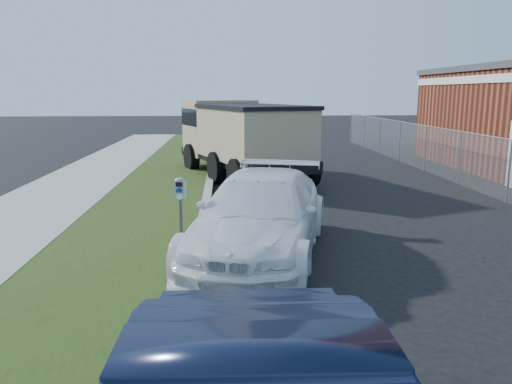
{
  "coord_description": "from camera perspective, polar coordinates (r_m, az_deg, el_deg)",
  "views": [
    {
      "loc": [
        -2.06,
        -9.51,
        3.1
      ],
      "look_at": [
        -1.4,
        1.0,
        1.0
      ],
      "focal_mm": 35.0,
      "sensor_mm": 36.0,
      "label": 1
    }
  ],
  "objects": [
    {
      "name": "parking_meter",
      "position": [
        9.25,
        -8.62,
        -0.82
      ],
      "size": [
        0.22,
        0.17,
        1.45
      ],
      "rotation": [
        0.0,
        0.0,
        -0.2
      ],
      "color": "#3F4247",
      "rests_on": "ground"
    },
    {
      "name": "streetside",
      "position": [
        12.41,
        -19.92,
        -3.56
      ],
      "size": [
        6.12,
        50.0,
        0.15
      ],
      "color": "gray",
      "rests_on": "ground"
    },
    {
      "name": "ground",
      "position": [
        10.22,
        8.27,
        -6.51
      ],
      "size": [
        120.0,
        120.0,
        0.0
      ],
      "primitive_type": "plane",
      "color": "black",
      "rests_on": "ground"
    },
    {
      "name": "white_wagon",
      "position": [
        9.6,
        0.45,
        -2.65
      ],
      "size": [
        3.52,
        5.83,
        1.58
      ],
      "primitive_type": "imported",
      "rotation": [
        0.0,
        0.0,
        -0.26
      ],
      "color": "white",
      "rests_on": "ground"
    },
    {
      "name": "dump_truck",
      "position": [
        18.58,
        -1.83,
        6.58
      ],
      "size": [
        4.96,
        7.63,
        2.81
      ],
      "rotation": [
        0.0,
        0.0,
        0.36
      ],
      "color": "black",
      "rests_on": "ground"
    },
    {
      "name": "chainlink_fence",
      "position": [
        18.47,
        22.39,
        4.72
      ],
      "size": [
        0.06,
        30.06,
        30.0
      ],
      "color": "slate",
      "rests_on": "ground"
    }
  ]
}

